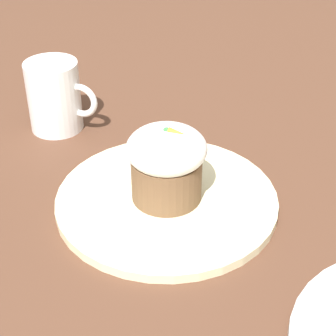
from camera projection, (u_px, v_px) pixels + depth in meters
The scene contains 5 objects.
ground_plane at pixel (167, 204), 0.62m from camera, with size 4.00×4.00×0.00m, color #513323.
dessert_plate at pixel (167, 200), 0.62m from camera, with size 0.24×0.24×0.01m.
carrot_cake at pixel (168, 164), 0.59m from camera, with size 0.09×0.09×0.09m.
spoon at pixel (158, 183), 0.63m from camera, with size 0.12×0.09×0.01m.
coffee_cup at pixel (55, 96), 0.74m from camera, with size 0.10×0.07×0.09m.
Camera 1 is at (0.16, -0.47, 0.38)m, focal length 60.00 mm.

